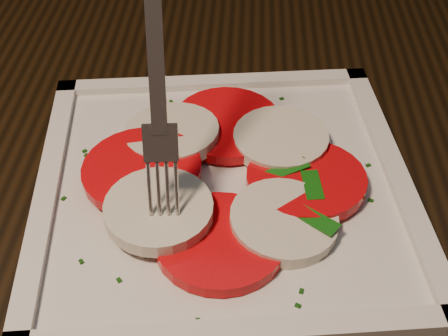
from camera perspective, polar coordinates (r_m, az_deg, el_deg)
table at (r=0.56m, az=-3.39°, el=-6.19°), size 1.28×0.92×0.75m
plate at (r=0.44m, az=-0.00°, el=-2.16°), size 0.26×0.26×0.01m
caprese_salad at (r=0.43m, az=-0.01°, el=-0.63°), size 0.22×0.22×0.02m
fork at (r=0.37m, az=-6.16°, el=10.39°), size 0.03×0.07×0.18m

